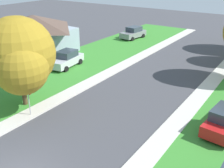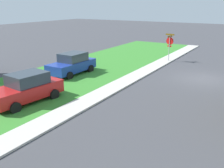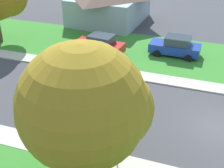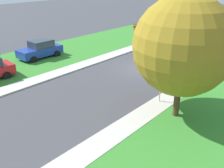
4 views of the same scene
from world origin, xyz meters
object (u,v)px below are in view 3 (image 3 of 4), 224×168
Objects in this scene: car_red_behind_trees at (100,45)px; stop_sign_far_corner at (116,132)px; car_blue_kerbside_mid at (175,46)px; house_right_setback at (109,0)px; tree_across_left at (90,107)px.

stop_sign_far_corner is at bearing -155.36° from car_red_behind_trees.
car_blue_kerbside_mid is at bearing -74.20° from car_red_behind_trees.
house_right_setback is at bearing 14.65° from car_red_behind_trees.
stop_sign_far_corner is 2.62m from tree_across_left.
car_blue_kerbside_mid is 6.56m from car_red_behind_trees.
stop_sign_far_corner is 0.40× the size of tree_across_left.
stop_sign_far_corner is 13.44m from car_red_behind_trees.
car_red_behind_trees is 9.40m from house_right_setback.
car_red_behind_trees is 0.65× the size of tree_across_left.
car_red_behind_trees is at bearing 24.64° from stop_sign_far_corner.
car_blue_kerbside_mid and car_red_behind_trees have the same top height.
tree_across_left is (-13.53, -4.91, 3.15)m from car_red_behind_trees.
car_red_behind_trees is at bearing 19.95° from tree_across_left.
stop_sign_far_corner is 22.60m from house_right_setback.
house_right_setback reaches higher than stop_sign_far_corner.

